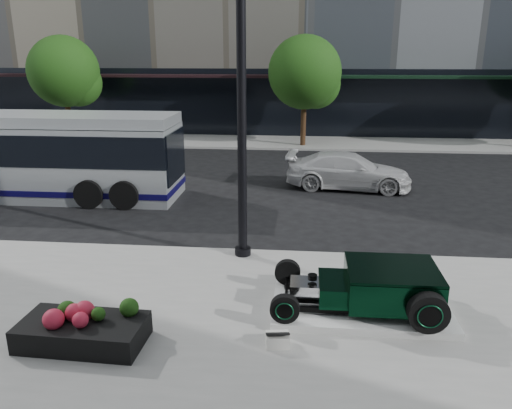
# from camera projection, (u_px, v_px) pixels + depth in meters

# --- Properties ---
(ground) EXTENTS (120.00, 120.00, 0.00)m
(ground) POSITION_uv_depth(u_px,v_px,m) (266.00, 228.00, 14.69)
(ground) COLOR black
(ground) RESTS_ON ground
(sidewalk_far) EXTENTS (70.00, 4.00, 0.12)m
(sidewalk_far) POSITION_uv_depth(u_px,v_px,m) (285.00, 142.00, 27.99)
(sidewalk_far) COLOR gray
(sidewalk_far) RESTS_ON ground
(street_trees) EXTENTS (29.80, 3.80, 5.70)m
(street_trees) POSITION_uv_depth(u_px,v_px,m) (307.00, 75.00, 25.91)
(street_trees) COLOR black
(street_trees) RESTS_ON sidewalk_far
(display_plinth) EXTENTS (3.40, 1.80, 0.15)m
(display_plinth) POSITION_uv_depth(u_px,v_px,m) (360.00, 308.00, 9.70)
(display_plinth) COLOR silver
(display_plinth) RESTS_ON sidewalk_near
(hot_rod) EXTENTS (3.22, 2.00, 0.81)m
(hot_rod) POSITION_uv_depth(u_px,v_px,m) (380.00, 286.00, 9.52)
(hot_rod) COLOR black
(hot_rod) RESTS_ON display_plinth
(info_plaque) EXTENTS (0.43, 0.35, 0.31)m
(info_plaque) POSITION_uv_depth(u_px,v_px,m) (277.00, 339.00, 8.57)
(info_plaque) COLOR silver
(info_plaque) RESTS_ON sidewalk_near
(lamppost) EXTENTS (0.40, 0.40, 7.25)m
(lamppost) POSITION_uv_depth(u_px,v_px,m) (242.00, 120.00, 11.46)
(lamppost) COLOR black
(lamppost) RESTS_ON sidewalk_near
(flower_planter) EXTENTS (2.17, 1.15, 0.69)m
(flower_planter) POSITION_uv_depth(u_px,v_px,m) (83.00, 330.00, 8.61)
(flower_planter) COLOR black
(flower_planter) RESTS_ON sidewalk_near
(transit_bus) EXTENTS (12.12, 2.88, 2.92)m
(transit_bus) POSITION_uv_depth(u_px,v_px,m) (9.00, 154.00, 17.61)
(transit_bus) COLOR silver
(transit_bus) RESTS_ON ground
(white_sedan) EXTENTS (4.79, 2.33, 1.34)m
(white_sedan) POSITION_uv_depth(u_px,v_px,m) (348.00, 171.00, 18.73)
(white_sedan) COLOR silver
(white_sedan) RESTS_ON ground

